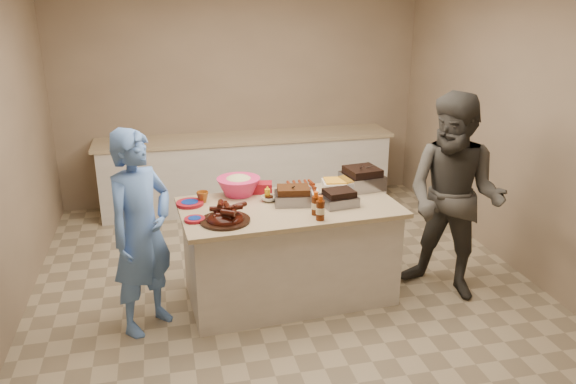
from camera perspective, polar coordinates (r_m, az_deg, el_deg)
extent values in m
cube|color=#47230F|center=(4.74, 0.54, -1.17)|extent=(0.35, 0.28, 0.09)
cube|color=black|center=(4.72, 5.19, -1.34)|extent=(0.31, 0.27, 0.08)
cube|color=gray|center=(5.17, 7.50, 0.42)|extent=(0.37, 0.37, 0.13)
cylinder|color=silver|center=(5.02, 1.40, 0.02)|extent=(0.31, 0.31, 0.05)
cube|color=yellow|center=(5.15, 5.26, 0.45)|extent=(0.33, 0.26, 0.08)
cylinder|color=#451906|center=(4.41, 3.28, -2.84)|extent=(0.07, 0.07, 0.20)
cylinder|color=#451906|center=(4.51, 2.81, -2.29)|extent=(0.07, 0.07, 0.19)
cylinder|color=yellow|center=(4.83, -2.09, -0.77)|extent=(0.05, 0.05, 0.13)
imported|color=silver|center=(4.80, -1.94, -0.91)|extent=(0.14, 0.05, 0.14)
cylinder|color=maroon|center=(4.78, -9.93, -1.31)|extent=(0.24, 0.24, 0.03)
cylinder|color=maroon|center=(4.44, -9.45, -2.90)|extent=(0.17, 0.17, 0.02)
imported|color=#914C15|center=(4.82, -8.64, -1.03)|extent=(0.11, 0.10, 0.10)
cube|color=maroon|center=(5.01, -2.67, -0.04)|extent=(0.21, 0.17, 0.09)
imported|color=#5786DA|center=(4.80, -13.84, -12.95)|extent=(1.55, 1.58, 0.39)
imported|color=#44423E|center=(5.32, 15.59, -9.68)|extent=(1.92, 1.84, 0.68)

